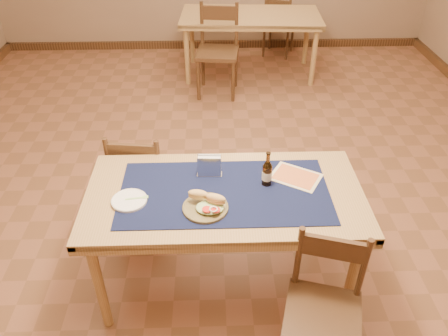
{
  "coord_description": "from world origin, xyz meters",
  "views": [
    {
      "loc": [
        -0.07,
        -2.74,
        2.34
      ],
      "look_at": [
        0.0,
        -0.7,
        0.85
      ],
      "focal_mm": 35.0,
      "sensor_mm": 36.0,
      "label": 1
    }
  ],
  "objects_px": {
    "main_table": "(225,203)",
    "chair_main_far": "(142,177)",
    "sandwich_plate": "(207,205)",
    "napkin_holder": "(209,166)",
    "beer_bottle": "(267,173)",
    "back_table": "(250,21)",
    "chair_main_near": "(324,307)"
  },
  "relations": [
    {
      "from": "main_table",
      "to": "chair_main_near",
      "type": "relative_size",
      "value": 1.93
    },
    {
      "from": "chair_main_far",
      "to": "chair_main_near",
      "type": "bearing_deg",
      "value": -46.65
    },
    {
      "from": "back_table",
      "to": "chair_main_far",
      "type": "bearing_deg",
      "value": -109.74
    },
    {
      "from": "chair_main_far",
      "to": "napkin_holder",
      "type": "distance_m",
      "value": 0.74
    },
    {
      "from": "beer_bottle",
      "to": "napkin_holder",
      "type": "bearing_deg",
      "value": 162.96
    },
    {
      "from": "sandwich_plate",
      "to": "main_table",
      "type": "bearing_deg",
      "value": 54.98
    },
    {
      "from": "main_table",
      "to": "napkin_holder",
      "type": "height_order",
      "value": "napkin_holder"
    },
    {
      "from": "back_table",
      "to": "chair_main_near",
      "type": "bearing_deg",
      "value": -89.02
    },
    {
      "from": "back_table",
      "to": "chair_main_far",
      "type": "distance_m",
      "value": 2.97
    },
    {
      "from": "back_table",
      "to": "napkin_holder",
      "type": "xyz_separation_m",
      "value": [
        -0.51,
        -3.19,
        0.15
      ]
    },
    {
      "from": "back_table",
      "to": "chair_main_far",
      "type": "xyz_separation_m",
      "value": [
        -1.0,
        -2.79,
        -0.23
      ]
    },
    {
      "from": "main_table",
      "to": "beer_bottle",
      "type": "distance_m",
      "value": 0.31
    },
    {
      "from": "main_table",
      "to": "sandwich_plate",
      "type": "xyz_separation_m",
      "value": [
        -0.1,
        -0.15,
        0.11
      ]
    },
    {
      "from": "main_table",
      "to": "chair_main_near",
      "type": "xyz_separation_m",
      "value": [
        0.49,
        -0.56,
        -0.24
      ]
    },
    {
      "from": "chair_main_far",
      "to": "sandwich_plate",
      "type": "height_order",
      "value": "sandwich_plate"
    },
    {
      "from": "main_table",
      "to": "napkin_holder",
      "type": "bearing_deg",
      "value": 117.33
    },
    {
      "from": "main_table",
      "to": "chair_main_far",
      "type": "xyz_separation_m",
      "value": [
        -0.57,
        0.57,
        -0.23
      ]
    },
    {
      "from": "main_table",
      "to": "napkin_holder",
      "type": "xyz_separation_m",
      "value": [
        -0.09,
        0.17,
        0.15
      ]
    },
    {
      "from": "main_table",
      "to": "chair_main_far",
      "type": "height_order",
      "value": "chair_main_far"
    },
    {
      "from": "napkin_holder",
      "to": "beer_bottle",
      "type": "bearing_deg",
      "value": -17.04
    },
    {
      "from": "chair_main_far",
      "to": "back_table",
      "type": "bearing_deg",
      "value": 70.26
    },
    {
      "from": "sandwich_plate",
      "to": "napkin_holder",
      "type": "bearing_deg",
      "value": 86.91
    },
    {
      "from": "main_table",
      "to": "beer_bottle",
      "type": "bearing_deg",
      "value": 14.35
    },
    {
      "from": "napkin_holder",
      "to": "back_table",
      "type": "bearing_deg",
      "value": 80.89
    },
    {
      "from": "chair_main_near",
      "to": "napkin_holder",
      "type": "distance_m",
      "value": 1.01
    },
    {
      "from": "chair_main_far",
      "to": "beer_bottle",
      "type": "xyz_separation_m",
      "value": [
        0.82,
        -0.5,
        0.4
      ]
    },
    {
      "from": "beer_bottle",
      "to": "napkin_holder",
      "type": "relative_size",
      "value": 1.43
    },
    {
      "from": "chair_main_far",
      "to": "sandwich_plate",
      "type": "distance_m",
      "value": 0.92
    },
    {
      "from": "sandwich_plate",
      "to": "beer_bottle",
      "type": "height_order",
      "value": "beer_bottle"
    },
    {
      "from": "main_table",
      "to": "back_table",
      "type": "distance_m",
      "value": 3.38
    },
    {
      "from": "sandwich_plate",
      "to": "napkin_holder",
      "type": "relative_size",
      "value": 1.64
    },
    {
      "from": "chair_main_far",
      "to": "chair_main_near",
      "type": "height_order",
      "value": "chair_main_far"
    }
  ]
}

